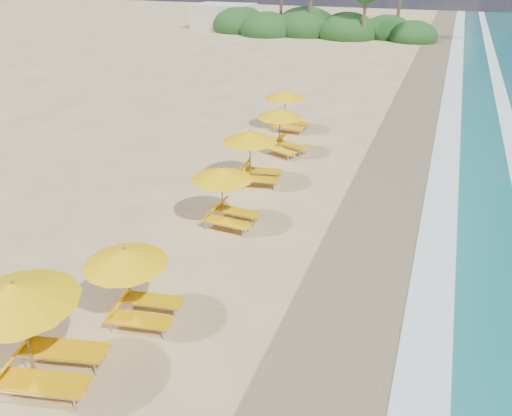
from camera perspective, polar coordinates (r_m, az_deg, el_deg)
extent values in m
plane|color=#D1B87A|center=(16.58, 0.00, -3.71)|extent=(160.00, 160.00, 0.00)
cube|color=#85734F|center=(15.84, 13.78, -6.13)|extent=(4.00, 160.00, 0.01)
cube|color=white|center=(15.81, 19.19, -6.91)|extent=(1.20, 160.00, 0.01)
cylinder|color=olive|center=(12.01, -24.34, -12.60)|extent=(0.06, 0.06, 2.47)
cone|color=#FFBC05|center=(11.43, -25.30, -8.56)|extent=(3.04, 3.04, 0.50)
sphere|color=olive|center=(11.29, -25.57, -7.41)|extent=(0.09, 0.09, 0.09)
cylinder|color=olive|center=(13.12, -13.99, -8.39)|extent=(0.05, 0.05, 2.02)
cone|color=#FFBC05|center=(12.67, -14.40, -5.26)|extent=(2.40, 2.40, 0.41)
sphere|color=olive|center=(12.56, -14.52, -4.39)|extent=(0.07, 0.07, 0.07)
cylinder|color=olive|center=(17.22, -3.78, 1.28)|extent=(0.05, 0.05, 2.04)
cone|color=#FFBC05|center=(16.88, -3.87, 3.87)|extent=(2.21, 2.21, 0.41)
sphere|color=olive|center=(16.79, -3.89, 4.59)|extent=(0.07, 0.07, 0.07)
cylinder|color=olive|center=(20.44, -0.67, 5.67)|extent=(0.05, 0.05, 2.13)
cone|color=#FFBC05|center=(20.14, -0.69, 8.02)|extent=(2.54, 2.54, 0.43)
sphere|color=olive|center=(20.07, -0.69, 8.67)|extent=(0.08, 0.08, 0.08)
cylinder|color=olive|center=(23.74, 2.65, 8.57)|extent=(0.05, 0.05, 2.07)
cone|color=#FFBC05|center=(23.49, 2.69, 10.56)|extent=(2.77, 2.77, 0.41)
sphere|color=olive|center=(23.43, 2.70, 11.10)|extent=(0.07, 0.07, 0.07)
cylinder|color=olive|center=(27.01, 3.23, 10.79)|extent=(0.05, 0.05, 2.07)
cone|color=#FFBC05|center=(26.79, 3.27, 12.56)|extent=(2.23, 2.23, 0.42)
sphere|color=olive|center=(26.74, 3.29, 13.04)|extent=(0.07, 0.07, 0.07)
ellipsoid|color=#163D14|center=(59.95, 10.15, 18.77)|extent=(6.40, 6.40, 4.16)
ellipsoid|color=#163D14|center=(62.01, 5.56, 19.36)|extent=(7.20, 7.20, 4.68)
ellipsoid|color=#163D14|center=(61.29, 1.21, 19.27)|extent=(6.00, 6.00, 3.90)
ellipsoid|color=#163D14|center=(61.33, 14.39, 18.48)|extent=(5.60, 5.60, 3.64)
ellipsoid|color=#163D14|center=(64.54, -1.73, 19.69)|extent=(6.60, 6.60, 4.29)
ellipsoid|color=#163D14|center=(59.09, 17.13, 17.82)|extent=(5.00, 5.00, 3.25)
cylinder|color=brown|center=(57.43, 11.98, 20.18)|extent=(0.36, 0.36, 5.00)
cylinder|color=brown|center=(59.60, 6.10, 21.08)|extent=(0.36, 0.36, 5.60)
cylinder|color=brown|center=(62.60, 2.81, 21.72)|extent=(0.36, 0.36, 6.20)
cylinder|color=brown|center=(60.92, 15.70, 21.00)|extent=(0.36, 0.36, 6.80)
cube|color=beige|center=(67.45, -3.59, 20.60)|extent=(7.00, 5.00, 2.80)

